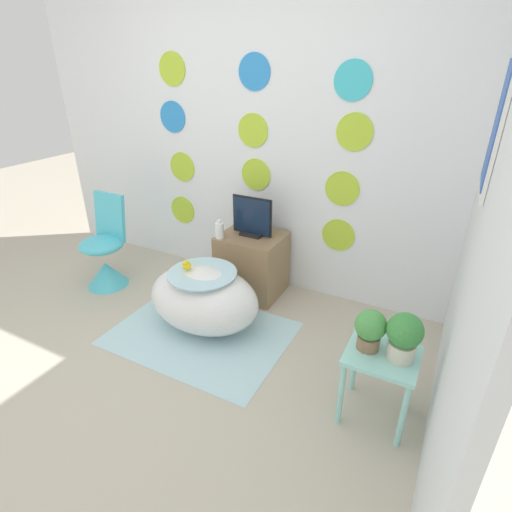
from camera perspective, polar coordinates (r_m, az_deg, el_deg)
The scene contains 13 objects.
ground_plane at distance 2.61m, azimuth -19.94°, elevation -19.50°, with size 12.00×12.00×0.00m, color #BCB29E.
wall_back_dotted at distance 3.30m, azimuth -0.23°, elevation 17.48°, with size 4.26×0.05×2.60m.
wall_right at distance 2.05m, azimuth 30.63°, elevation 8.56°, with size 0.06×2.76×2.60m.
rug at distance 3.00m, azimuth -7.85°, elevation -10.86°, with size 1.25×0.92×0.01m.
bathtub at distance 2.95m, azimuth -7.44°, elevation -6.04°, with size 0.84×0.60×0.47m.
rubber_duck at distance 2.85m, azimuth -9.89°, elevation -1.30°, with size 0.06×0.07×0.08m.
chair at distance 3.70m, azimuth -20.74°, elevation -0.26°, with size 0.37×0.37×0.80m.
tv_cabinet at distance 3.35m, azimuth -0.56°, elevation -1.12°, with size 0.50×0.44×0.53m.
tv at distance 3.18m, azimuth -0.58°, elevation 5.38°, with size 0.34×0.12×0.32m.
vase at distance 3.17m, azimuth -5.25°, elevation 3.72°, with size 0.07×0.07×0.15m.
side_table at distance 2.28m, azimuth 17.34°, elevation -14.93°, with size 0.37×0.33×0.44m.
potted_plant_left at distance 2.17m, azimuth 16.00°, elevation -9.92°, with size 0.16×0.16×0.23m.
potted_plant_right at distance 2.14m, azimuth 20.41°, elevation -10.59°, with size 0.18×0.18×0.26m.
Camera 1 is at (1.52, -1.10, 1.81)m, focal length 28.00 mm.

